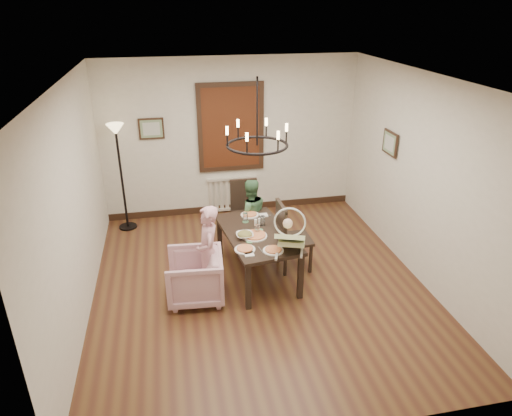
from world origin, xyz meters
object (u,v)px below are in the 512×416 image
object	(u,v)px
armchair	(195,277)
elderly_woman	(209,260)
drinking_glass	(257,229)
chair_far	(246,212)
chair_right	(295,236)
floor_lamp	(122,179)
baby_bouncer	(291,236)
dining_table	(257,238)
seated_man	(250,221)

from	to	relation	value
armchair	elderly_woman	world-z (taller)	elderly_woman
armchair	drinking_glass	size ratio (longest dim) A/B	5.54
armchair	elderly_woman	size ratio (longest dim) A/B	0.69
chair_far	chair_right	size ratio (longest dim) A/B	0.95
chair_far	floor_lamp	bearing A→B (deg)	157.12
elderly_woman	drinking_glass	bearing A→B (deg)	112.19
baby_bouncer	floor_lamp	world-z (taller)	floor_lamp
elderly_woman	drinking_glass	world-z (taller)	elderly_woman
chair_right	floor_lamp	bearing A→B (deg)	52.59
drinking_glass	floor_lamp	size ratio (longest dim) A/B	0.07
dining_table	baby_bouncer	bearing A→B (deg)	-66.65
chair_far	floor_lamp	xyz separation A→B (m)	(-1.95, 0.82, 0.40)
dining_table	chair_far	world-z (taller)	chair_far
dining_table	baby_bouncer	world-z (taller)	baby_bouncer
dining_table	floor_lamp	size ratio (longest dim) A/B	0.89
dining_table	drinking_glass	xyz separation A→B (m)	(-0.01, -0.04, 0.15)
seated_man	floor_lamp	world-z (taller)	floor_lamp
baby_bouncer	drinking_glass	bearing A→B (deg)	143.11
chair_far	chair_right	bearing A→B (deg)	-61.43
drinking_glass	floor_lamp	bearing A→B (deg)	133.97
dining_table	baby_bouncer	distance (m)	0.69
dining_table	elderly_woman	world-z (taller)	elderly_woman
dining_table	armchair	distance (m)	1.02
chair_far	elderly_woman	xyz separation A→B (m)	(-0.75, -1.43, 0.04)
elderly_woman	chair_right	bearing A→B (deg)	109.27
chair_far	elderly_woman	world-z (taller)	elderly_woman
baby_bouncer	drinking_glass	distance (m)	0.61
dining_table	chair_right	distance (m)	0.60
seated_man	elderly_woman	bearing A→B (deg)	48.92
drinking_glass	armchair	bearing A→B (deg)	-159.66
seated_man	drinking_glass	world-z (taller)	seated_man
dining_table	armchair	bearing A→B (deg)	-165.54
chair_right	armchair	bearing A→B (deg)	106.97
armchair	chair_right	bearing A→B (deg)	112.68
drinking_glass	chair_far	bearing A→B (deg)	87.73
baby_bouncer	drinking_glass	world-z (taller)	baby_bouncer
dining_table	seated_man	bearing A→B (deg)	78.55
drinking_glass	baby_bouncer	bearing A→B (deg)	-56.06
elderly_woman	seated_man	world-z (taller)	elderly_woman
dining_table	seated_man	xyz separation A→B (m)	(0.05, 0.80, -0.13)
dining_table	chair_right	bearing A→B (deg)	3.40
chair_right	armchair	xyz separation A→B (m)	(-1.49, -0.49, -0.20)
chair_right	floor_lamp	xyz separation A→B (m)	(-2.49, 1.82, 0.37)
dining_table	baby_bouncer	xyz separation A→B (m)	(0.33, -0.54, 0.28)
armchair	baby_bouncer	world-z (taller)	baby_bouncer
armchair	floor_lamp	xyz separation A→B (m)	(-1.01, 2.31, 0.57)
chair_right	floor_lamp	size ratio (longest dim) A/B	0.59
baby_bouncer	drinking_glass	size ratio (longest dim) A/B	4.49
chair_far	armchair	xyz separation A→B (m)	(-0.95, -1.49, -0.17)
elderly_woman	chair_far	bearing A→B (deg)	152.97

